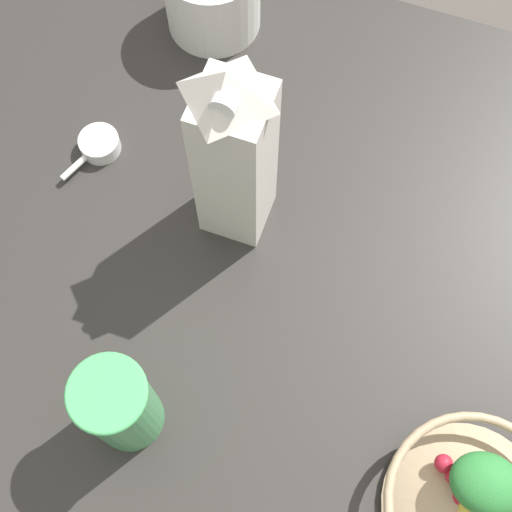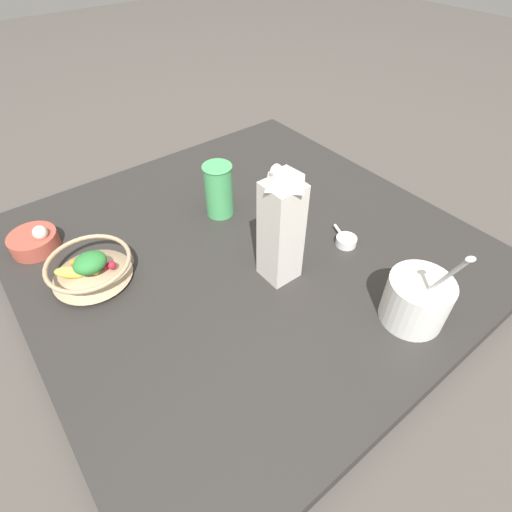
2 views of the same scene
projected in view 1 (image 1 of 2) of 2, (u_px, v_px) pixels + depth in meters
The scene contains 6 objects.
ground_plane at pixel (203, 317), 0.88m from camera, with size 6.00×6.00×0.00m, color #4C4742.
countertop at pixel (202, 311), 0.86m from camera, with size 1.03×1.03×0.04m.
fruit_bowl at pixel (474, 506), 0.72m from camera, with size 0.19×0.19×0.09m.
milk_carton at pixel (231, 153), 0.75m from camera, with size 0.07×0.07×0.28m.
drinking_cup at pixel (119, 406), 0.72m from camera, with size 0.08×0.08×0.15m.
measuring_scoop at pixel (99, 145), 0.91m from camera, with size 0.05×0.09×0.02m.
Camera 1 is at (0.15, -0.22, 0.85)m, focal length 50.00 mm.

